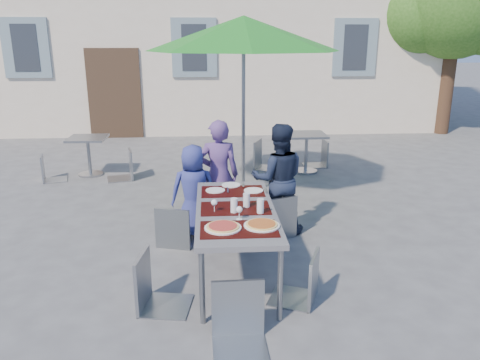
{
  "coord_description": "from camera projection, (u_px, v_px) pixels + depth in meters",
  "views": [
    {
      "loc": [
        0.32,
        -4.42,
        2.41
      ],
      "look_at": [
        0.68,
        0.95,
        0.78
      ],
      "focal_mm": 35.0,
      "sensor_mm": 36.0,
      "label": 1
    }
  ],
  "objects": [
    {
      "name": "bg_chair_r_1",
      "position": [
        321.0,
        138.0,
        9.1
      ],
      "size": [
        0.44,
        0.44,
        0.97
      ],
      "color": "gray",
      "rests_on": "ground"
    },
    {
      "name": "tree",
      "position": [
        458.0,
        3.0,
        11.58
      ],
      "size": [
        3.6,
        3.0,
        4.7
      ],
      "color": "#3F291B",
      "rests_on": "ground"
    },
    {
      "name": "pizza_near_left",
      "position": [
        223.0,
        227.0,
        4.25
      ],
      "size": [
        0.34,
        0.34,
        0.03
      ],
      "color": "white",
      "rests_on": "dining_table"
    },
    {
      "name": "ground",
      "position": [
        181.0,
        279.0,
        4.9
      ],
      "size": [
        90.0,
        90.0,
        0.0
      ],
      "primitive_type": "plane",
      "color": "#494A4C",
      "rests_on": "ground"
    },
    {
      "name": "bg_chair_l_0",
      "position": [
        47.0,
        152.0,
        8.13
      ],
      "size": [
        0.48,
        0.48,
        0.88
      ],
      "color": "#92969D",
      "rests_on": "ground"
    },
    {
      "name": "dining_table",
      "position": [
        235.0,
        213.0,
        4.78
      ],
      "size": [
        0.8,
        1.85,
        0.76
      ],
      "color": "#46464B",
      "rests_on": "ground"
    },
    {
      "name": "cafe_table_1",
      "position": [
        306.0,
        146.0,
        8.67
      ],
      "size": [
        0.69,
        0.69,
        0.73
      ],
      "color": "#9FA0A6",
      "rests_on": "ground"
    },
    {
      "name": "child_1",
      "position": [
        219.0,
        175.0,
        6.03
      ],
      "size": [
        0.53,
        0.35,
        1.45
      ],
      "primitive_type": "imported",
      "rotation": [
        0.0,
        0.0,
        3.13
      ],
      "color": "#593C7C",
      "rests_on": "ground"
    },
    {
      "name": "place_settings",
      "position": [
        234.0,
        188.0,
        5.36
      ],
      "size": [
        0.69,
        0.44,
        0.01
      ],
      "color": "white",
      "rests_on": "dining_table"
    },
    {
      "name": "chair_1",
      "position": [
        241.0,
        193.0,
        5.84
      ],
      "size": [
        0.46,
        0.46,
        0.95
      ],
      "color": "gray",
      "rests_on": "ground"
    },
    {
      "name": "cafe_table_0",
      "position": [
        89.0,
        150.0,
        8.48
      ],
      "size": [
        0.66,
        0.66,
        0.71
      ],
      "color": "#9FA0A6",
      "rests_on": "ground"
    },
    {
      "name": "pizza_near_right",
      "position": [
        262.0,
        225.0,
        4.3
      ],
      "size": [
        0.33,
        0.33,
        0.03
      ],
      "color": "white",
      "rests_on": "dining_table"
    },
    {
      "name": "chair_5",
      "position": [
        239.0,
        280.0,
        3.69
      ],
      "size": [
        0.45,
        0.45,
        0.99
      ],
      "color": "#8F959A",
      "rests_on": "ground"
    },
    {
      "name": "glassware",
      "position": [
        243.0,
        205.0,
        4.64
      ],
      "size": [
        0.52,
        0.4,
        0.15
      ],
      "color": "silver",
      "rests_on": "dining_table"
    },
    {
      "name": "chair_4",
      "position": [
        305.0,
        248.0,
        4.33
      ],
      "size": [
        0.54,
        0.54,
        0.94
      ],
      "color": "gray",
      "rests_on": "ground"
    },
    {
      "name": "bg_chair_l_1",
      "position": [
        263.0,
        137.0,
        8.9
      ],
      "size": [
        0.61,
        0.61,
        1.04
      ],
      "color": "gray",
      "rests_on": "ground"
    },
    {
      "name": "patio_umbrella",
      "position": [
        244.0,
        35.0,
        6.79
      ],
      "size": [
        2.88,
        2.88,
        2.73
      ],
      "color": "#9FA0A6",
      "rests_on": "ground"
    },
    {
      "name": "chair_3",
      "position": [
        152.0,
        249.0,
        4.22
      ],
      "size": [
        0.51,
        0.51,
        1.0
      ],
      "color": "#8F939A",
      "rests_on": "ground"
    },
    {
      "name": "child_2",
      "position": [
        278.0,
        179.0,
        5.91
      ],
      "size": [
        0.71,
        0.43,
        1.42
      ],
      "primitive_type": "imported",
      "rotation": [
        0.0,
        0.0,
        3.09
      ],
      "color": "#171F34",
      "rests_on": "ground"
    },
    {
      "name": "child_0",
      "position": [
        194.0,
        191.0,
        5.84
      ],
      "size": [
        0.6,
        0.41,
        1.17
      ],
      "primitive_type": "imported",
      "rotation": [
        0.0,
        0.0,
        3.21
      ],
      "color": "navy",
      "rests_on": "ground"
    },
    {
      "name": "bg_chair_r_0",
      "position": [
        124.0,
        147.0,
        8.24
      ],
      "size": [
        0.53,
        0.52,
        0.98
      ],
      "color": "#91959C",
      "rests_on": "ground"
    },
    {
      "name": "chair_0",
      "position": [
        174.0,
        202.0,
        5.52
      ],
      "size": [
        0.52,
        0.53,
        0.96
      ],
      "color": "gray",
      "rests_on": "ground"
    },
    {
      "name": "chair_2",
      "position": [
        277.0,
        190.0,
        5.76
      ],
      "size": [
        0.6,
        0.6,
        1.04
      ],
      "color": "gray",
      "rests_on": "ground"
    }
  ]
}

